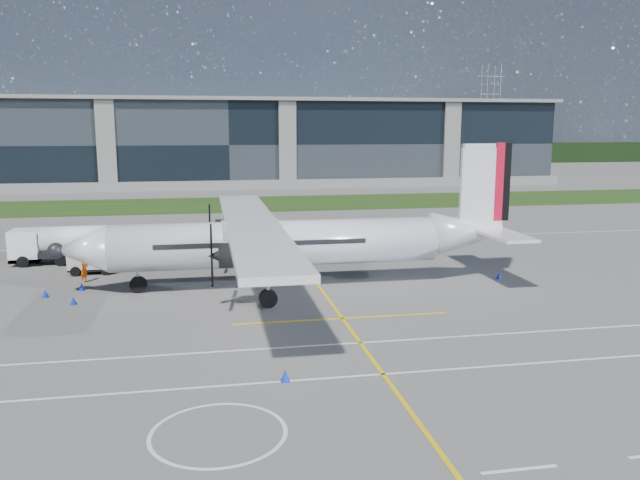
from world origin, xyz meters
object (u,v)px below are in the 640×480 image
(safety_cone_nose_stbd, at_px, (82,287))
(safety_cone_fwd, at_px, (45,293))
(turboprop_aircraft, at_px, (294,216))
(safety_cone_tail, at_px, (499,275))
(baggage_tug, at_px, (92,259))
(safety_cone_stbdwing, at_px, (233,243))
(safety_cone_portwing, at_px, (285,375))
(fuel_tanker_truck, at_px, (54,245))
(safety_cone_nose_port, at_px, (73,300))
(pylon_east, at_px, (489,113))
(ground_crew_person, at_px, (84,267))

(safety_cone_nose_stbd, distance_m, safety_cone_fwd, 2.31)
(turboprop_aircraft, relative_size, safety_cone_tail, 62.20)
(baggage_tug, relative_size, safety_cone_tail, 6.86)
(turboprop_aircraft, distance_m, safety_cone_stbdwing, 15.93)
(safety_cone_portwing, bearing_deg, safety_cone_stbdwing, 91.44)
(turboprop_aircraft, xyz_separation_m, safety_cone_stbdwing, (-3.39, 14.93, -4.41))
(baggage_tug, bearing_deg, fuel_tanker_truck, 131.64)
(safety_cone_nose_port, relative_size, safety_cone_fwd, 1.00)
(turboprop_aircraft, bearing_deg, safety_cone_fwd, -179.74)
(safety_cone_nose_port, bearing_deg, safety_cone_tail, 2.98)
(turboprop_aircraft, height_order, safety_cone_portwing, turboprop_aircraft)
(safety_cone_fwd, bearing_deg, safety_cone_stbdwing, 50.96)
(fuel_tanker_truck, bearing_deg, safety_cone_portwing, -60.56)
(pylon_east, distance_m, safety_cone_portwing, 185.82)
(turboprop_aircraft, height_order, ground_crew_person, turboprop_aircraft)
(safety_cone_nose_port, bearing_deg, baggage_tug, 91.89)
(baggage_tug, height_order, ground_crew_person, ground_crew_person)
(safety_cone_stbdwing, bearing_deg, safety_cone_nose_stbd, -126.84)
(fuel_tanker_truck, relative_size, safety_cone_nose_stbd, 15.31)
(ground_crew_person, distance_m, safety_cone_portwing, 22.18)
(safety_cone_nose_stbd, height_order, safety_cone_stbdwing, same)
(safety_cone_nose_stbd, height_order, safety_cone_tail, same)
(pylon_east, distance_m, fuel_tanker_truck, 171.47)
(safety_cone_nose_port, distance_m, safety_cone_stbdwing, 19.79)
(pylon_east, xyz_separation_m, turboprop_aircraft, (-83.56, -148.30, -10.34))
(pylon_east, xyz_separation_m, fuel_tanker_truck, (-100.81, -138.03, -13.56))
(ground_crew_person, bearing_deg, fuel_tanker_truck, 48.21)
(baggage_tug, height_order, safety_cone_fwd, baggage_tug)
(baggage_tug, relative_size, safety_cone_stbdwing, 6.86)
(pylon_east, bearing_deg, turboprop_aircraft, -119.40)
(safety_cone_nose_port, height_order, safety_cone_tail, same)
(pylon_east, height_order, safety_cone_tail, pylon_east)
(pylon_east, bearing_deg, safety_cone_tail, -114.96)
(safety_cone_tail, relative_size, safety_cone_fwd, 1.00)
(pylon_east, distance_m, safety_cone_tail, 164.93)
(safety_cone_tail, bearing_deg, safety_cone_portwing, -138.30)
(safety_cone_nose_stbd, bearing_deg, turboprop_aircraft, -5.17)
(turboprop_aircraft, height_order, safety_cone_tail, turboprop_aircraft)
(safety_cone_nose_stbd, relative_size, safety_cone_stbdwing, 1.00)
(pylon_east, relative_size, safety_cone_tail, 60.00)
(baggage_tug, relative_size, safety_cone_nose_port, 6.86)
(safety_cone_stbdwing, bearing_deg, turboprop_aircraft, -77.21)
(pylon_east, height_order, safety_cone_nose_stbd, pylon_east)
(safety_cone_nose_stbd, relative_size, safety_cone_nose_port, 1.00)
(safety_cone_portwing, bearing_deg, safety_cone_tail, 41.70)
(pylon_east, distance_m, turboprop_aircraft, 170.53)
(safety_cone_portwing, distance_m, safety_cone_nose_port, 17.42)
(turboprop_aircraft, distance_m, fuel_tanker_truck, 20.33)
(safety_cone_nose_port, relative_size, safety_cone_tail, 1.00)
(safety_cone_portwing, height_order, safety_cone_nose_port, same)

